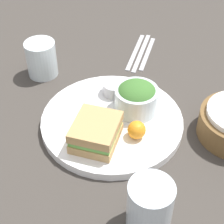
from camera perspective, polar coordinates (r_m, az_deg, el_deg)
name	(u,v)px	position (r m, az deg, el deg)	size (l,w,h in m)	color
ground_plane	(112,125)	(0.87, 0.00, -1.94)	(4.00, 4.00, 0.00)	#3D3833
plate	(112,122)	(0.87, 0.00, -1.47)	(0.33, 0.33, 0.02)	white
sandwich	(96,132)	(0.79, -2.47, -3.10)	(0.13, 0.12, 0.05)	tan
salad_bowl	(136,97)	(0.86, 3.75, 2.27)	(0.10, 0.10, 0.07)	silver
dressing_cup	(114,88)	(0.92, 0.37, 3.67)	(0.06, 0.06, 0.03)	#B7B7BC
orange_wedge	(137,130)	(0.81, 3.78, -2.74)	(0.04, 0.04, 0.04)	orange
drink_glass	(150,206)	(0.67, 5.77, -14.13)	(0.08, 0.08, 0.11)	silver
fork	(135,52)	(1.11, 3.57, 9.19)	(0.19, 0.01, 0.01)	#B2B2B7
knife	(141,52)	(1.11, 4.49, 9.04)	(0.20, 0.01, 0.01)	#B2B2B7
spoon	(147,53)	(1.11, 5.41, 8.88)	(0.17, 0.01, 0.01)	#B2B2B7
water_glass	(41,59)	(1.01, -10.71, 7.98)	(0.08, 0.08, 0.10)	silver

